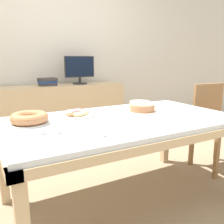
{
  "coord_description": "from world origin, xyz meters",
  "views": [
    {
      "loc": [
        -1.03,
        -1.68,
        1.21
      ],
      "look_at": [
        -0.09,
        0.01,
        0.8
      ],
      "focal_mm": 40.0,
      "sensor_mm": 36.0,
      "label": 1
    }
  ],
  "objects_px": {
    "cake_golden_bundt": "(29,118)",
    "tealight_near_cakes": "(104,135)",
    "book_stack": "(48,82)",
    "pastry_platter": "(76,114)",
    "tealight_right_edge": "(59,132)",
    "tealight_near_front": "(44,133)",
    "computer_monitor": "(80,70)",
    "tealight_centre": "(207,120)",
    "chair": "(214,122)",
    "cake_chocolate_round": "(142,109)",
    "tealight_left_edge": "(4,122)",
    "plate_stack": "(140,104)"
  },
  "relations": [
    {
      "from": "tealight_near_front",
      "to": "computer_monitor",
      "type": "bearing_deg",
      "value": 60.99
    },
    {
      "from": "cake_chocolate_round",
      "to": "cake_golden_bundt",
      "type": "distance_m",
      "value": 0.98
    },
    {
      "from": "cake_golden_bundt",
      "to": "tealight_centre",
      "type": "distance_m",
      "value": 1.34
    },
    {
      "from": "cake_chocolate_round",
      "to": "pastry_platter",
      "type": "distance_m",
      "value": 0.59
    },
    {
      "from": "tealight_left_edge",
      "to": "cake_golden_bundt",
      "type": "bearing_deg",
      "value": -39.37
    },
    {
      "from": "chair",
      "to": "tealight_near_cakes",
      "type": "relative_size",
      "value": 23.5
    },
    {
      "from": "plate_stack",
      "to": "tealight_left_edge",
      "type": "distance_m",
      "value": 1.3
    },
    {
      "from": "pastry_platter",
      "to": "plate_stack",
      "type": "xyz_separation_m",
      "value": [
        0.73,
        0.1,
        0.01
      ]
    },
    {
      "from": "tealight_left_edge",
      "to": "tealight_right_edge",
      "type": "distance_m",
      "value": 0.55
    },
    {
      "from": "cake_golden_bundt",
      "to": "tealight_near_cakes",
      "type": "relative_size",
      "value": 7.18
    },
    {
      "from": "chair",
      "to": "tealight_centre",
      "type": "height_order",
      "value": "chair"
    },
    {
      "from": "pastry_platter",
      "to": "tealight_near_cakes",
      "type": "relative_size",
      "value": 8.12
    },
    {
      "from": "chair",
      "to": "pastry_platter",
      "type": "distance_m",
      "value": 1.59
    },
    {
      "from": "computer_monitor",
      "to": "chair",
      "type": "bearing_deg",
      "value": -54.64
    },
    {
      "from": "computer_monitor",
      "to": "cake_golden_bundt",
      "type": "bearing_deg",
      "value": -124.88
    },
    {
      "from": "cake_golden_bundt",
      "to": "tealight_left_edge",
      "type": "height_order",
      "value": "cake_golden_bundt"
    },
    {
      "from": "computer_monitor",
      "to": "cake_golden_bundt",
      "type": "relative_size",
      "value": 1.48
    },
    {
      "from": "pastry_platter",
      "to": "tealight_centre",
      "type": "xyz_separation_m",
      "value": [
        0.8,
        -0.68,
        -0.01
      ]
    },
    {
      "from": "tealight_left_edge",
      "to": "tealight_centre",
      "type": "bearing_deg",
      "value": -27.63
    },
    {
      "from": "tealight_near_cakes",
      "to": "tealight_near_front",
      "type": "bearing_deg",
      "value": 145.29
    },
    {
      "from": "computer_monitor",
      "to": "book_stack",
      "type": "height_order",
      "value": "computer_monitor"
    },
    {
      "from": "tealight_near_front",
      "to": "tealight_near_cakes",
      "type": "xyz_separation_m",
      "value": [
        0.32,
        -0.22,
        0.0
      ]
    },
    {
      "from": "chair",
      "to": "tealight_near_front",
      "type": "relative_size",
      "value": 23.5
    },
    {
      "from": "cake_golden_bundt",
      "to": "tealight_near_cakes",
      "type": "distance_m",
      "value": 0.63
    },
    {
      "from": "cake_golden_bundt",
      "to": "book_stack",
      "type": "bearing_deg",
      "value": 69.66
    },
    {
      "from": "tealight_right_edge",
      "to": "cake_golden_bundt",
      "type": "bearing_deg",
      "value": 109.15
    },
    {
      "from": "computer_monitor",
      "to": "book_stack",
      "type": "xyz_separation_m",
      "value": [
        -0.45,
        0.0,
        -0.14
      ]
    },
    {
      "from": "cake_chocolate_round",
      "to": "pastry_platter",
      "type": "bearing_deg",
      "value": 164.43
    },
    {
      "from": "cake_chocolate_round",
      "to": "tealight_near_front",
      "type": "bearing_deg",
      "value": -165.62
    },
    {
      "from": "computer_monitor",
      "to": "cake_golden_bundt",
      "type": "xyz_separation_m",
      "value": [
        -0.96,
        -1.38,
        -0.28
      ]
    },
    {
      "from": "chair",
      "to": "book_stack",
      "type": "distance_m",
      "value": 2.08
    },
    {
      "from": "tealight_near_front",
      "to": "tealight_centre",
      "type": "height_order",
      "value": "same"
    },
    {
      "from": "cake_chocolate_round",
      "to": "tealight_left_edge",
      "type": "xyz_separation_m",
      "value": [
        -1.14,
        0.2,
        -0.02
      ]
    },
    {
      "from": "tealight_centre",
      "to": "book_stack",
      "type": "bearing_deg",
      "value": 109.58
    },
    {
      "from": "cake_golden_bundt",
      "to": "tealight_left_edge",
      "type": "relative_size",
      "value": 7.18
    },
    {
      "from": "book_stack",
      "to": "pastry_platter",
      "type": "distance_m",
      "value": 1.3
    },
    {
      "from": "book_stack",
      "to": "plate_stack",
      "type": "bearing_deg",
      "value": -62.37
    },
    {
      "from": "book_stack",
      "to": "tealight_right_edge",
      "type": "bearing_deg",
      "value": -102.96
    },
    {
      "from": "tealight_right_edge",
      "to": "pastry_platter",
      "type": "bearing_deg",
      "value": 56.24
    },
    {
      "from": "book_stack",
      "to": "tealight_left_edge",
      "type": "xyz_separation_m",
      "value": [
        -0.67,
        -1.24,
        -0.17
      ]
    },
    {
      "from": "plate_stack",
      "to": "tealight_near_cakes",
      "type": "height_order",
      "value": "plate_stack"
    },
    {
      "from": "chair",
      "to": "tealight_near_cakes",
      "type": "distance_m",
      "value": 1.71
    },
    {
      "from": "chair",
      "to": "tealight_right_edge",
      "type": "xyz_separation_m",
      "value": [
        -1.86,
        -0.28,
        0.23
      ]
    },
    {
      "from": "book_stack",
      "to": "tealight_near_front",
      "type": "height_order",
      "value": "book_stack"
    },
    {
      "from": "cake_chocolate_round",
      "to": "tealight_near_front",
      "type": "relative_size",
      "value": 7.81
    },
    {
      "from": "tealight_near_front",
      "to": "book_stack",
      "type": "bearing_deg",
      "value": 73.94
    },
    {
      "from": "chair",
      "to": "computer_monitor",
      "type": "bearing_deg",
      "value": 125.36
    },
    {
      "from": "tealight_near_front",
      "to": "tealight_centre",
      "type": "bearing_deg",
      "value": -13.15
    },
    {
      "from": "tealight_near_front",
      "to": "tealight_near_cakes",
      "type": "relative_size",
      "value": 1.0
    },
    {
      "from": "tealight_near_front",
      "to": "chair",
      "type": "bearing_deg",
      "value": 7.44
    }
  ]
}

